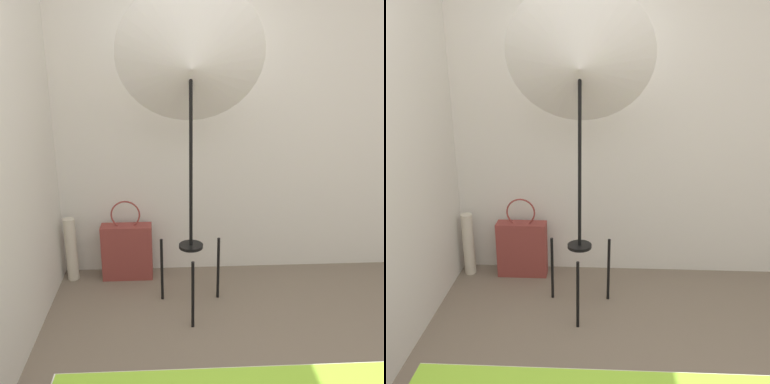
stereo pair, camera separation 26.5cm
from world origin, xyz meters
The scene contains 4 objects.
wall_back centered at (0.00, 2.05, 1.30)m, with size 8.00×0.05×2.60m.
photo_umbrella centered at (-0.24, 1.46, 1.60)m, with size 0.89×0.51×2.05m.
tote_bag centered at (-0.70, 1.89, 0.22)m, with size 0.38×0.13×0.63m.
paper_roll centered at (-1.12, 1.89, 0.25)m, with size 0.09×0.09×0.49m.
Camera 2 is at (-0.11, -1.22, 1.73)m, focal length 42.00 mm.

